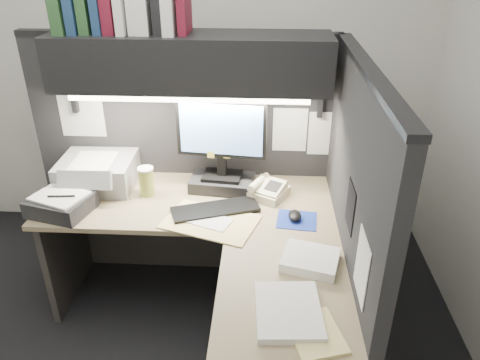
{
  "coord_description": "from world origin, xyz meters",
  "views": [
    {
      "loc": [
        0.54,
        -1.81,
        2.13
      ],
      "look_at": [
        0.41,
        0.51,
        0.9
      ],
      "focal_mm": 35.0,
      "sensor_mm": 36.0,
      "label": 1
    }
  ],
  "objects_px": {
    "telephone": "(268,190)",
    "monitor": "(222,155)",
    "coffee_cup": "(147,182)",
    "notebook_stack": "(61,204)",
    "desk": "(237,305)",
    "overhead_shelf": "(190,62)",
    "printer": "(98,172)",
    "keyboard": "(215,210)"
  },
  "relations": [
    {
      "from": "keyboard",
      "to": "notebook_stack",
      "type": "xyz_separation_m",
      "value": [
        -0.87,
        -0.05,
        0.04
      ]
    },
    {
      "from": "monitor",
      "to": "printer",
      "type": "distance_m",
      "value": 0.78
    },
    {
      "from": "telephone",
      "to": "printer",
      "type": "distance_m",
      "value": 1.06
    },
    {
      "from": "coffee_cup",
      "to": "monitor",
      "type": "bearing_deg",
      "value": 12.6
    },
    {
      "from": "telephone",
      "to": "printer",
      "type": "relative_size",
      "value": 0.47
    },
    {
      "from": "overhead_shelf",
      "to": "keyboard",
      "type": "height_order",
      "value": "overhead_shelf"
    },
    {
      "from": "overhead_shelf",
      "to": "coffee_cup",
      "type": "relative_size",
      "value": 9.3
    },
    {
      "from": "overhead_shelf",
      "to": "monitor",
      "type": "bearing_deg",
      "value": -14.45
    },
    {
      "from": "desk",
      "to": "keyboard",
      "type": "xyz_separation_m",
      "value": [
        -0.15,
        0.44,
        0.3
      ]
    },
    {
      "from": "desk",
      "to": "keyboard",
      "type": "distance_m",
      "value": 0.55
    },
    {
      "from": "telephone",
      "to": "monitor",
      "type": "bearing_deg",
      "value": -167.81
    },
    {
      "from": "notebook_stack",
      "to": "desk",
      "type": "bearing_deg",
      "value": -20.86
    },
    {
      "from": "overhead_shelf",
      "to": "monitor",
      "type": "relative_size",
      "value": 2.72
    },
    {
      "from": "monitor",
      "to": "telephone",
      "type": "distance_m",
      "value": 0.35
    },
    {
      "from": "telephone",
      "to": "overhead_shelf",
      "type": "bearing_deg",
      "value": -167.21
    },
    {
      "from": "desk",
      "to": "overhead_shelf",
      "type": "distance_m",
      "value": 1.33
    },
    {
      "from": "desk",
      "to": "monitor",
      "type": "height_order",
      "value": "monitor"
    },
    {
      "from": "coffee_cup",
      "to": "notebook_stack",
      "type": "xyz_separation_m",
      "value": [
        -0.44,
        -0.22,
        -0.04
      ]
    },
    {
      "from": "overhead_shelf",
      "to": "coffee_cup",
      "type": "bearing_deg",
      "value": -152.72
    },
    {
      "from": "monitor",
      "to": "keyboard",
      "type": "relative_size",
      "value": 1.16
    },
    {
      "from": "telephone",
      "to": "desk",
      "type": "bearing_deg",
      "value": -75.22
    },
    {
      "from": "coffee_cup",
      "to": "telephone",
      "type": "bearing_deg",
      "value": 1.39
    },
    {
      "from": "telephone",
      "to": "coffee_cup",
      "type": "relative_size",
      "value": 1.24
    },
    {
      "from": "monitor",
      "to": "notebook_stack",
      "type": "xyz_separation_m",
      "value": [
        -0.88,
        -0.32,
        -0.18
      ]
    },
    {
      "from": "monitor",
      "to": "desk",
      "type": "bearing_deg",
      "value": -73.2
    },
    {
      "from": "keyboard",
      "to": "printer",
      "type": "height_order",
      "value": "printer"
    },
    {
      "from": "overhead_shelf",
      "to": "notebook_stack",
      "type": "xyz_separation_m",
      "value": [
        -0.71,
        -0.37,
        -0.72
      ]
    },
    {
      "from": "telephone",
      "to": "printer",
      "type": "height_order",
      "value": "printer"
    },
    {
      "from": "overhead_shelf",
      "to": "monitor",
      "type": "distance_m",
      "value": 0.57
    },
    {
      "from": "desk",
      "to": "telephone",
      "type": "relative_size",
      "value": 8.19
    },
    {
      "from": "overhead_shelf",
      "to": "telephone",
      "type": "distance_m",
      "value": 0.87
    },
    {
      "from": "keyboard",
      "to": "coffee_cup",
      "type": "relative_size",
      "value": 2.95
    },
    {
      "from": "coffee_cup",
      "to": "notebook_stack",
      "type": "height_order",
      "value": "coffee_cup"
    },
    {
      "from": "notebook_stack",
      "to": "telephone",
      "type": "bearing_deg",
      "value": 11.65
    },
    {
      "from": "printer",
      "to": "notebook_stack",
      "type": "relative_size",
      "value": 1.38
    },
    {
      "from": "coffee_cup",
      "to": "notebook_stack",
      "type": "bearing_deg",
      "value": -153.07
    },
    {
      "from": "desk",
      "to": "printer",
      "type": "distance_m",
      "value": 1.21
    },
    {
      "from": "desk",
      "to": "keyboard",
      "type": "height_order",
      "value": "keyboard"
    },
    {
      "from": "notebook_stack",
      "to": "printer",
      "type": "bearing_deg",
      "value": 71.3
    },
    {
      "from": "printer",
      "to": "desk",
      "type": "bearing_deg",
      "value": -39.42
    },
    {
      "from": "monitor",
      "to": "telephone",
      "type": "relative_size",
      "value": 2.75
    },
    {
      "from": "printer",
      "to": "notebook_stack",
      "type": "height_order",
      "value": "printer"
    }
  ]
}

